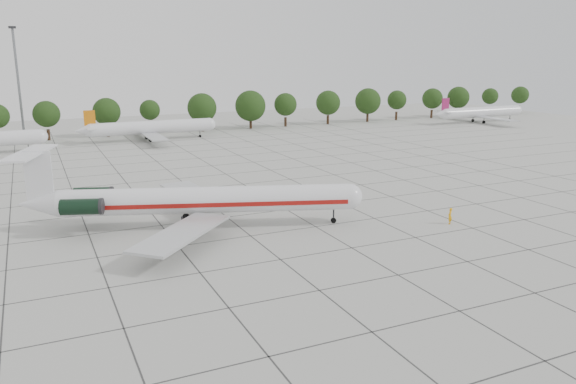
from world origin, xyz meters
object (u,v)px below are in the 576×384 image
bg_airliner_c (151,128)px  bg_airliner_e (481,112)px  ground_crew (450,216)px  main_airliner (188,200)px  floodlight_mast (18,76)px

bg_airliner_c → bg_airliner_e: bearing=-3.1°
ground_crew → bg_airliner_c: 82.54m
bg_airliner_c → bg_airliner_e: (93.77, -5.11, 0.00)m
ground_crew → main_airliner: bearing=-61.8°
main_airliner → bg_airliner_c: main_airliner is taller
floodlight_mast → bg_airliner_e: bearing=-10.4°
main_airliner → bg_airliner_c: 69.73m
bg_airliner_c → floodlight_mast: floodlight_mast is taller
ground_crew → bg_airliner_c: (-18.07, 80.52, 1.95)m
main_airliner → ground_crew: (27.93, -11.49, -2.25)m
main_airliner → bg_airliner_c: size_ratio=1.34×
main_airliner → ground_crew: bearing=-3.2°
bg_airliner_e → main_airliner: bearing=-148.3°
bg_airliner_c → bg_airliner_e: 93.91m
main_airliner → bg_airliner_e: main_airliner is taller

